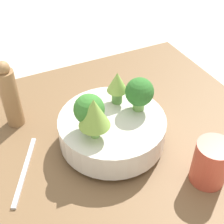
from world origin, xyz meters
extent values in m
plane|color=beige|center=(0.00, 0.00, 0.00)|extent=(6.00, 6.00, 0.00)
cube|color=brown|center=(0.00, 0.00, 0.02)|extent=(0.82, 0.85, 0.04)
cylinder|color=silver|center=(-0.03, 0.02, 0.04)|extent=(0.11, 0.11, 0.01)
cylinder|color=silver|center=(-0.03, 0.02, 0.08)|extent=(0.25, 0.25, 0.06)
cylinder|color=#609347|center=(-0.09, 0.06, 0.13)|extent=(0.03, 0.03, 0.03)
cone|color=#93B751|center=(-0.09, 0.06, 0.17)|extent=(0.05, 0.05, 0.05)
cylinder|color=#7AB256|center=(0.00, -0.04, 0.13)|extent=(0.02, 0.02, 0.03)
cone|color=#84AD47|center=(0.00, -0.04, 0.18)|extent=(0.07, 0.07, 0.07)
cylinder|color=#609347|center=(-0.03, -0.04, 0.13)|extent=(0.02, 0.02, 0.03)
sphere|color=#387A2D|center=(-0.03, -0.04, 0.17)|extent=(0.07, 0.07, 0.07)
cylinder|color=#7AB256|center=(-0.04, 0.09, 0.13)|extent=(0.03, 0.03, 0.03)
sphere|color=#2D6B28|center=(-0.04, 0.09, 0.17)|extent=(0.07, 0.07, 0.07)
cylinder|color=#C64C38|center=(0.15, 0.16, 0.09)|extent=(0.07, 0.07, 0.10)
cylinder|color=#997047|center=(-0.21, -0.17, 0.12)|extent=(0.04, 0.04, 0.16)
sphere|color=#997047|center=(-0.21, -0.17, 0.20)|extent=(0.03, 0.03, 0.03)
cube|color=silver|center=(-0.04, -0.19, 0.04)|extent=(0.18, 0.10, 0.01)
camera|label=1|loc=(0.44, -0.21, 0.59)|focal=50.00mm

